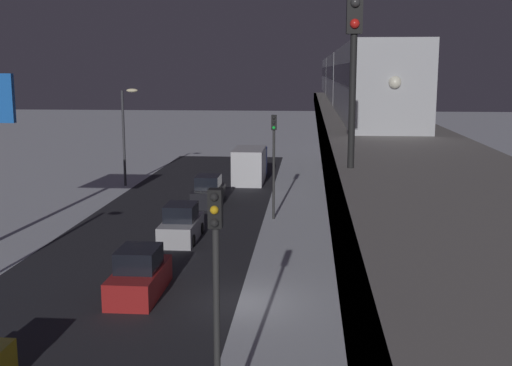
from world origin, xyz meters
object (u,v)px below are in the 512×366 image
(sedan_red_2, at_px, (139,276))
(sedan_black, at_px, (208,192))
(sedan_silver, at_px, (181,226))
(traffic_light_near, at_px, (216,282))
(traffic_light_mid, at_px, (274,151))
(subway_train, at_px, (348,77))
(rail_signal, at_px, (354,51))
(box_truck, at_px, (250,164))

(sedan_red_2, bearing_deg, sedan_black, 90.00)
(sedan_silver, relative_size, traffic_light_near, 0.66)
(traffic_light_mid, bearing_deg, subway_train, -112.85)
(sedan_red_2, bearing_deg, traffic_light_near, -65.52)
(subway_train, xyz_separation_m, sedan_silver, (9.75, 17.27, -7.77))
(rail_signal, relative_size, sedan_silver, 0.94)
(sedan_silver, height_order, box_truck, box_truck)
(subway_train, height_order, box_truck, subway_train)
(subway_train, relative_size, traffic_light_mid, 8.67)
(subway_train, bearing_deg, sedan_silver, 60.56)
(subway_train, relative_size, sedan_red_2, 13.15)
(subway_train, distance_m, sedan_black, 14.74)
(subway_train, distance_m, traffic_light_mid, 13.70)
(rail_signal, xyz_separation_m, traffic_light_mid, (3.10, -23.22, -5.30))
(sedan_black, bearing_deg, sedan_silver, -90.00)
(rail_signal, bearing_deg, sedan_red_2, -50.11)
(traffic_light_mid, bearing_deg, sedan_black, -41.00)
(sedan_red_2, bearing_deg, traffic_light_mid, 71.30)
(sedan_silver, relative_size, sedan_red_2, 1.01)
(box_truck, distance_m, traffic_light_mid, 14.26)
(subway_train, relative_size, sedan_black, 12.89)
(sedan_red_2, relative_size, traffic_light_mid, 0.66)
(sedan_red_2, xyz_separation_m, traffic_light_mid, (-4.70, -13.89, 3.40))
(sedan_red_2, xyz_separation_m, traffic_light_near, (-4.70, 10.32, 3.40))
(subway_train, height_order, sedan_black, subway_train)
(sedan_black, xyz_separation_m, box_truck, (-2.00, -9.62, 0.55))
(sedan_red_2, distance_m, sedan_black, 17.98)
(subway_train, height_order, traffic_light_mid, subway_train)
(sedan_black, bearing_deg, box_truck, 78.26)
(subway_train, bearing_deg, rail_signal, 86.84)
(sedan_silver, bearing_deg, traffic_light_mid, 48.42)
(sedan_red_2, height_order, box_truck, box_truck)
(subway_train, height_order, rail_signal, rail_signal)
(traffic_light_near, bearing_deg, sedan_silver, -76.04)
(subway_train, distance_m, sedan_silver, 21.30)
(sedan_silver, bearing_deg, box_truck, 83.99)
(sedan_silver, height_order, traffic_light_mid, traffic_light_mid)
(subway_train, xyz_separation_m, box_truck, (7.75, -1.74, -7.21))
(traffic_light_near, bearing_deg, rail_signal, -162.33)
(sedan_red_2, bearing_deg, sedan_silver, 90.00)
(rail_signal, distance_m, sedan_silver, 21.40)
(box_truck, height_order, traffic_light_near, traffic_light_near)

